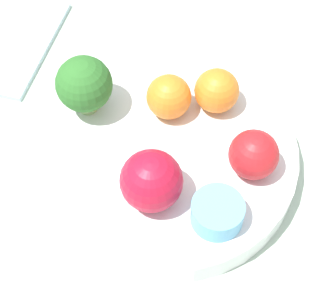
{
  "coord_description": "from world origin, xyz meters",
  "views": [
    {
      "loc": [
        0.01,
        -0.3,
        0.49
      ],
      "look_at": [
        0.0,
        0.0,
        0.06
      ],
      "focal_mm": 60.0,
      "sensor_mm": 36.0,
      "label": 1
    }
  ],
  "objects_px": {
    "broccoli": "(84,85)",
    "apple_red": "(151,181)",
    "bowl": "(168,156)",
    "small_cup": "(217,213)",
    "apple_green": "(254,155)",
    "orange_front": "(217,91)",
    "orange_back": "(166,97)"
  },
  "relations": [
    {
      "from": "apple_green",
      "to": "small_cup",
      "type": "distance_m",
      "value": 0.06
    },
    {
      "from": "broccoli",
      "to": "apple_red",
      "type": "height_order",
      "value": "broccoli"
    },
    {
      "from": "orange_back",
      "to": "small_cup",
      "type": "bearing_deg",
      "value": -68.85
    },
    {
      "from": "broccoli",
      "to": "orange_back",
      "type": "relative_size",
      "value": 1.46
    },
    {
      "from": "apple_red",
      "to": "orange_front",
      "type": "xyz_separation_m",
      "value": [
        0.06,
        0.11,
        -0.01
      ]
    },
    {
      "from": "apple_red",
      "to": "orange_back",
      "type": "xyz_separation_m",
      "value": [
        0.01,
        0.1,
        -0.01
      ]
    },
    {
      "from": "orange_front",
      "to": "orange_back",
      "type": "xyz_separation_m",
      "value": [
        -0.05,
        -0.01,
        -0.0
      ]
    },
    {
      "from": "bowl",
      "to": "small_cup",
      "type": "xyz_separation_m",
      "value": [
        0.04,
        -0.07,
        0.03
      ]
    },
    {
      "from": "broccoli",
      "to": "small_cup",
      "type": "height_order",
      "value": "broccoli"
    },
    {
      "from": "bowl",
      "to": "broccoli",
      "type": "xyz_separation_m",
      "value": [
        -0.08,
        0.05,
        0.05
      ]
    },
    {
      "from": "broccoli",
      "to": "apple_red",
      "type": "xyz_separation_m",
      "value": [
        0.07,
        -0.1,
        -0.01
      ]
    },
    {
      "from": "orange_front",
      "to": "apple_red",
      "type": "bearing_deg",
      "value": -119.39
    },
    {
      "from": "broccoli",
      "to": "orange_front",
      "type": "relative_size",
      "value": 1.46
    },
    {
      "from": "apple_red",
      "to": "apple_green",
      "type": "distance_m",
      "value": 0.1
    },
    {
      "from": "apple_red",
      "to": "orange_front",
      "type": "distance_m",
      "value": 0.12
    },
    {
      "from": "broccoli",
      "to": "apple_green",
      "type": "xyz_separation_m",
      "value": [
        0.16,
        -0.07,
        -0.01
      ]
    },
    {
      "from": "apple_red",
      "to": "small_cup",
      "type": "distance_m",
      "value": 0.06
    },
    {
      "from": "small_cup",
      "to": "apple_green",
      "type": "bearing_deg",
      "value": 57.7
    },
    {
      "from": "apple_red",
      "to": "orange_back",
      "type": "height_order",
      "value": "apple_red"
    },
    {
      "from": "apple_green",
      "to": "small_cup",
      "type": "height_order",
      "value": "apple_green"
    },
    {
      "from": "apple_red",
      "to": "orange_back",
      "type": "distance_m",
      "value": 0.1
    },
    {
      "from": "bowl",
      "to": "small_cup",
      "type": "relative_size",
      "value": 5.38
    },
    {
      "from": "bowl",
      "to": "broccoli",
      "type": "distance_m",
      "value": 0.11
    },
    {
      "from": "orange_back",
      "to": "small_cup",
      "type": "xyz_separation_m",
      "value": [
        0.05,
        -0.12,
        -0.01
      ]
    },
    {
      "from": "broccoli",
      "to": "apple_green",
      "type": "distance_m",
      "value": 0.17
    },
    {
      "from": "broccoli",
      "to": "apple_red",
      "type": "distance_m",
      "value": 0.12
    },
    {
      "from": "bowl",
      "to": "apple_red",
      "type": "distance_m",
      "value": 0.07
    },
    {
      "from": "bowl",
      "to": "apple_red",
      "type": "height_order",
      "value": "apple_red"
    },
    {
      "from": "broccoli",
      "to": "bowl",
      "type": "bearing_deg",
      "value": -30.11
    },
    {
      "from": "broccoli",
      "to": "small_cup",
      "type": "xyz_separation_m",
      "value": [
        0.12,
        -0.12,
        -0.02
      ]
    },
    {
      "from": "bowl",
      "to": "apple_green",
      "type": "bearing_deg",
      "value": -15.45
    },
    {
      "from": "orange_front",
      "to": "small_cup",
      "type": "xyz_separation_m",
      "value": [
        -0.0,
        -0.13,
        -0.01
      ]
    }
  ]
}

